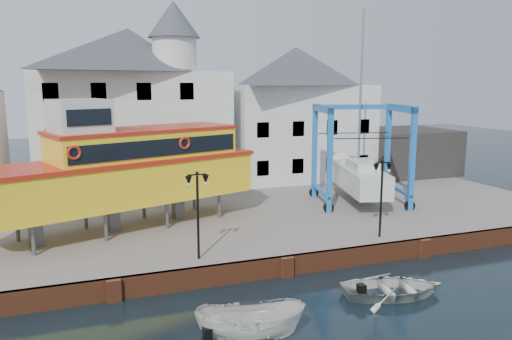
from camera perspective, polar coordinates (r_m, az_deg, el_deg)
name	(u,v)px	position (r m, az deg, el deg)	size (l,w,h in m)	color
ground	(286,277)	(24.58, 3.48, -12.07)	(140.00, 140.00, 0.00)	black
hardstanding	(222,212)	(34.28, -3.88, -4.78)	(44.00, 22.00, 1.00)	slate
quay_wall	(286,266)	(24.49, 3.39, -10.90)	(44.00, 0.47, 1.00)	brown
building_white_main	(133,107)	(39.53, -13.89, 6.97)	(14.00, 8.30, 14.00)	silver
building_white_right	(295,113)	(43.88, 4.48, 6.53)	(12.00, 8.00, 11.20)	silver
shed_dark	(403,151)	(47.60, 16.47, 2.07)	(8.00, 7.00, 4.00)	#262423
lamp_post_left	(197,193)	(23.22, -6.71, -2.65)	(1.12, 0.32, 4.20)	black
lamp_post_right	(382,179)	(27.24, 14.21, -1.00)	(1.12, 0.32, 4.20)	black
tour_boat	(112,170)	(28.56, -16.17, 0.01)	(17.29, 9.30, 7.36)	#59595E
travel_lift	(357,170)	(35.44, 11.42, -0.05)	(7.02, 8.85, 12.96)	blue
motorboat_a	(250,339)	(19.17, -0.66, -18.79)	(1.52, 4.03, 1.56)	silver
motorboat_b	(393,295)	(23.34, 15.34, -13.66)	(3.22, 4.51, 0.93)	silver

